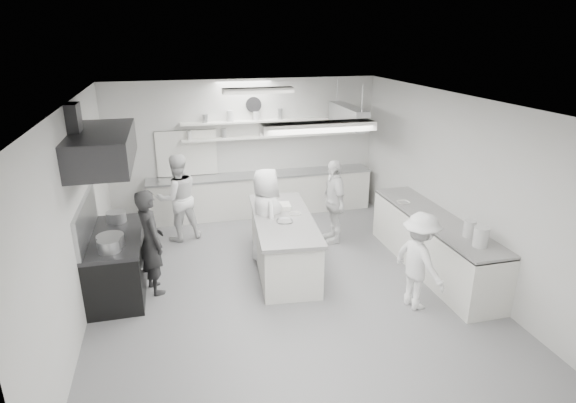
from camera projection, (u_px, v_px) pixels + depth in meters
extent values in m
cube|color=gray|center=(282.00, 282.00, 7.89)|extent=(6.00, 7.00, 0.02)
cube|color=white|center=(281.00, 99.00, 6.87)|extent=(6.00, 7.00, 0.02)
cube|color=beige|center=(245.00, 147.00, 10.58)|extent=(6.00, 0.04, 3.00)
cube|color=beige|center=(373.00, 322.00, 4.19)|extent=(6.00, 0.04, 3.00)
cube|color=beige|center=(77.00, 214.00, 6.69)|extent=(0.04, 7.00, 3.00)
cube|color=beige|center=(451.00, 183.00, 8.08)|extent=(0.04, 7.00, 3.00)
cube|color=black|center=(118.00, 264.00, 7.50)|extent=(0.80, 1.80, 0.90)
cube|color=#2E2E30|center=(102.00, 148.00, 6.86)|extent=(0.85, 2.00, 0.50)
cube|color=white|center=(262.00, 194.00, 10.72)|extent=(5.00, 0.60, 0.92)
cube|color=white|center=(277.00, 136.00, 10.53)|extent=(4.20, 0.26, 0.04)
cube|color=white|center=(277.00, 120.00, 10.42)|extent=(4.20, 0.26, 0.04)
cube|color=black|center=(187.00, 153.00, 10.27)|extent=(1.30, 0.04, 1.00)
cylinder|color=beige|center=(253.00, 105.00, 10.26)|extent=(0.32, 0.05, 0.32)
cube|color=white|center=(433.00, 244.00, 8.16)|extent=(0.74, 3.30, 0.94)
cube|color=#ACAEB1|center=(348.00, 116.00, 9.76)|extent=(0.30, 1.60, 0.40)
cube|color=white|center=(319.00, 127.00, 5.25)|extent=(1.30, 0.25, 0.10)
cube|color=white|center=(258.00, 91.00, 8.54)|extent=(1.30, 0.25, 0.10)
cube|color=white|center=(283.00, 243.00, 8.24)|extent=(1.13, 2.51, 0.90)
cylinder|color=#ACAEB1|center=(111.00, 242.00, 6.93)|extent=(0.39, 0.39, 0.22)
imported|color=#2C2C2C|center=(151.00, 242.00, 7.34)|extent=(0.60, 0.72, 1.71)
imported|color=white|center=(178.00, 198.00, 9.24)|extent=(1.00, 0.87, 1.75)
imported|color=white|center=(266.00, 216.00, 8.31)|extent=(0.64, 0.90, 1.74)
imported|color=white|center=(334.00, 202.00, 9.15)|extent=(0.42, 0.98, 1.67)
imported|color=white|center=(419.00, 261.00, 6.94)|extent=(0.76, 1.08, 1.51)
imported|color=#ACAEB1|center=(285.00, 222.00, 7.90)|extent=(0.33, 0.33, 0.07)
imported|color=white|center=(295.00, 215.00, 8.21)|extent=(0.21, 0.21, 0.07)
imported|color=white|center=(403.00, 203.00, 8.68)|extent=(0.24, 0.24, 0.05)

